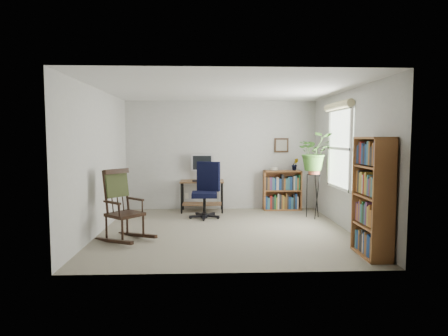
{
  "coord_description": "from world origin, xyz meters",
  "views": [
    {
      "loc": [
        -0.26,
        -6.3,
        1.6
      ],
      "look_at": [
        0.0,
        0.4,
        1.05
      ],
      "focal_mm": 30.0,
      "sensor_mm": 36.0,
      "label": 1
    }
  ],
  "objects_px": {
    "desk": "(202,196)",
    "office_chair": "(204,190)",
    "low_bookshelf": "(282,190)",
    "rocking_chair": "(125,205)",
    "tall_bookshelf": "(373,197)"
  },
  "relations": [
    {
      "from": "low_bookshelf",
      "to": "desk",
      "type": "bearing_deg",
      "value": -176.11
    },
    {
      "from": "desk",
      "to": "office_chair",
      "type": "bearing_deg",
      "value": -84.8
    },
    {
      "from": "office_chair",
      "to": "tall_bookshelf",
      "type": "relative_size",
      "value": 0.7
    },
    {
      "from": "tall_bookshelf",
      "to": "rocking_chair",
      "type": "bearing_deg",
      "value": 165.44
    },
    {
      "from": "desk",
      "to": "tall_bookshelf",
      "type": "relative_size",
      "value": 0.58
    },
    {
      "from": "tall_bookshelf",
      "to": "office_chair",
      "type": "bearing_deg",
      "value": 132.7
    },
    {
      "from": "rocking_chair",
      "to": "tall_bookshelf",
      "type": "bearing_deg",
      "value": -63.4
    },
    {
      "from": "office_chair",
      "to": "low_bookshelf",
      "type": "height_order",
      "value": "office_chair"
    },
    {
      "from": "rocking_chair",
      "to": "low_bookshelf",
      "type": "bearing_deg",
      "value": -9.96
    },
    {
      "from": "desk",
      "to": "office_chair",
      "type": "relative_size",
      "value": 0.82
    },
    {
      "from": "office_chair",
      "to": "rocking_chair",
      "type": "xyz_separation_m",
      "value": [
        -1.21,
        -1.57,
        -0.0
      ]
    },
    {
      "from": "desk",
      "to": "low_bookshelf",
      "type": "distance_m",
      "value": 1.77
    },
    {
      "from": "office_chair",
      "to": "desk",
      "type": "bearing_deg",
      "value": 115.9
    },
    {
      "from": "desk",
      "to": "office_chair",
      "type": "height_order",
      "value": "office_chair"
    },
    {
      "from": "rocking_chair",
      "to": "tall_bookshelf",
      "type": "xyz_separation_m",
      "value": [
        3.49,
        -0.91,
        0.24
      ]
    }
  ]
}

